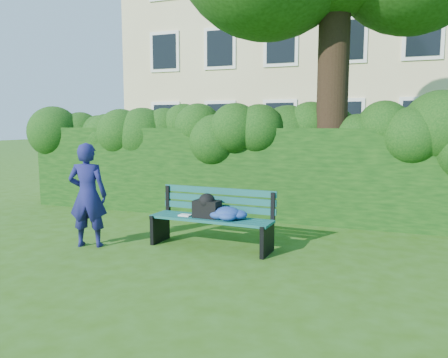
% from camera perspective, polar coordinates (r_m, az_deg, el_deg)
% --- Properties ---
extents(ground, '(80.00, 80.00, 0.00)m').
position_cam_1_polar(ground, '(7.04, -1.70, -8.27)').
color(ground, '#305710').
rests_on(ground, ground).
extents(apartment_building, '(16.00, 8.08, 12.00)m').
position_cam_1_polar(apartment_building, '(20.86, 13.44, 18.38)').
color(apartment_building, '#CBB988').
rests_on(apartment_building, ground).
extents(hedge, '(10.00, 1.00, 1.80)m').
position_cam_1_polar(hedge, '(8.92, 3.54, 0.88)').
color(hedge, '#0B330D').
rests_on(hedge, ground).
extents(park_bench, '(1.93, 0.68, 0.89)m').
position_cam_1_polar(park_bench, '(6.64, -1.16, -4.76)').
color(park_bench, '#0D4444').
rests_on(park_bench, ground).
extents(man_reading, '(0.67, 0.54, 1.60)m').
position_cam_1_polar(man_reading, '(6.98, -17.37, -2.02)').
color(man_reading, navy).
rests_on(man_reading, ground).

